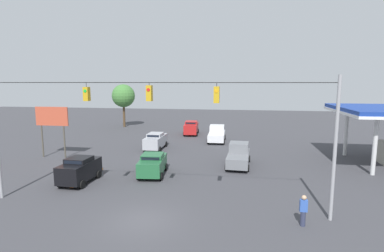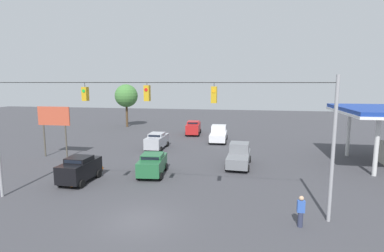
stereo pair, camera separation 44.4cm
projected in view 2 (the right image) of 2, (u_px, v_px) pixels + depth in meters
The scene contains 14 objects.
ground_plane at pixel (140, 221), 17.08m from camera, with size 140.00×140.00×0.00m, color #3D3D42.
overhead_signal_span at pixel (149, 126), 18.09m from camera, with size 21.40×0.38×8.24m.
sedan_black_parked_shoulder at pixel (80, 169), 23.57m from camera, with size 2.11×3.92×2.03m.
sedan_green_withflow_mid at pixel (152, 164), 25.42m from camera, with size 2.41×4.30×1.83m.
pickup_truck_white_oncoming_deep at pixel (219, 134), 39.68m from camera, with size 2.32×5.14×2.12m.
sedan_red_withflow_deep at pixel (193, 128), 44.96m from camera, with size 2.35×4.70×2.03m.
pickup_truck_grey_oncoming_far at pixel (239, 156), 28.12m from camera, with size 2.35×5.21×2.12m.
sedan_silver_withflow_far at pixel (157, 141), 35.27m from camera, with size 1.99×4.55×1.91m.
traffic_cone_nearest at pixel (72, 182), 22.67m from camera, with size 0.38×0.38×0.67m, color orange.
traffic_cone_second at pixel (87, 173), 24.91m from camera, with size 0.38×0.38×0.67m, color orange.
traffic_cone_third at pixel (101, 165), 27.20m from camera, with size 0.38×0.38×0.67m, color orange.
roadside_billboard at pixel (54, 120), 31.11m from camera, with size 3.59×0.16×5.32m.
pedestrian at pixel (301, 211), 16.24m from camera, with size 0.40×0.28×1.76m.
tree_horizon_left at pixel (126, 96), 52.24m from camera, with size 3.97×3.97×7.46m.
Camera 2 is at (-5.75, 15.35, 7.84)m, focal length 28.00 mm.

